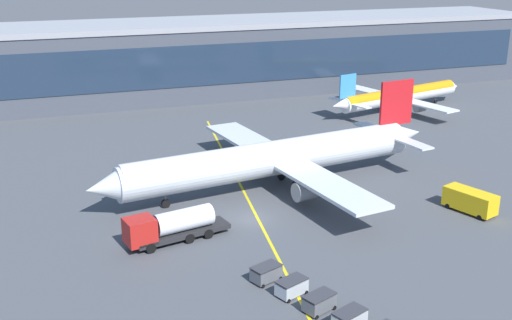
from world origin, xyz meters
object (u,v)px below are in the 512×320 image
Objects in this scene: fuel_tanker at (171,226)px; baggage_cart_3 at (292,287)px; lavatory_truck at (471,200)px; baggage_cart_2 at (319,302)px; baggage_cart_4 at (266,273)px; commuter_jet_far at (400,96)px; main_airliner at (275,158)px; baggage_cart_1 at (349,319)px.

baggage_cart_3 is (7.31, -13.53, -0.96)m from fuel_tanker.
lavatory_truck reaches higher than baggage_cart_3.
lavatory_truck is 27.55m from baggage_cart_2.
lavatory_truck reaches higher than baggage_cart_4.
baggage_cart_3 is 0.10× the size of commuter_jet_far.
fuel_tanker is at bearing 118.40° from baggage_cart_3.
baggage_cart_3 is (-8.06, -24.38, -2.99)m from main_airliner.
main_airliner is at bearing 139.92° from lavatory_truck.
main_airliner is 31.03m from baggage_cart_1.
main_airliner is 15.18× the size of baggage_cart_2.
baggage_cart_1 is 1.00× the size of baggage_cart_2.
main_airliner reaches higher than baggage_cart_2.
baggage_cart_2 is 0.10× the size of commuter_jet_far.
baggage_cart_3 is 68.85m from commuter_jet_far.
main_airliner reaches higher than lavatory_truck.
baggage_cart_3 is at bearing 111.15° from baggage_cart_1.
lavatory_truck is at bearing -112.70° from commuter_jet_far.
main_airliner is at bearing -141.32° from commuter_jet_far.
fuel_tanker is 3.66× the size of baggage_cart_4.
baggage_cart_2 is (-24.52, -12.54, -0.64)m from lavatory_truck.
main_airliner is 1.45× the size of commuter_jet_far.
baggage_cart_3 is at bearing 111.15° from baggage_cart_2.
main_airliner is at bearing 71.70° from baggage_cart_3.
commuter_jet_far is at bearing 52.68° from baggage_cart_2.
baggage_cart_3 is 3.20m from baggage_cart_4.
baggage_cart_1 is 1.00× the size of baggage_cart_3.
lavatory_truck is (17.61, -14.82, -2.35)m from main_airliner.
commuter_jet_far reaches higher than baggage_cart_2.
fuel_tanker is 3.66× the size of baggage_cart_1.
baggage_cart_2 is (8.47, -16.51, -0.96)m from fuel_tanker.
baggage_cart_1 is 72.20m from commuter_jet_far.
baggage_cart_4 is (-9.22, -21.39, -2.99)m from main_airliner.
commuter_jet_far is at bearing 67.30° from lavatory_truck.
baggage_cart_4 is (-26.83, -6.58, -0.64)m from lavatory_truck.
main_airliner is 7.37× the size of lavatory_truck.
baggage_cart_3 is at bearing -61.60° from fuel_tanker.
baggage_cart_2 is (-1.15, 2.98, 0.00)m from baggage_cart_1.
baggage_cart_1 is at bearing -68.85° from baggage_cart_3.
lavatory_truck is at bearing -6.86° from fuel_tanker.
fuel_tanker is 18.58m from baggage_cart_2.
fuel_tanker is 3.66× the size of baggage_cart_3.
baggage_cart_4 is at bearing 111.15° from baggage_cart_3.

